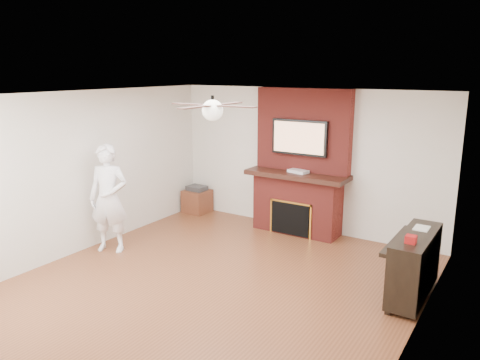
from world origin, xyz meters
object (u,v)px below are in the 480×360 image
Objects in this scene: fireplace at (299,176)px; piano at (414,264)px; side_table at (197,200)px; person at (109,198)px.

fireplace is 2.79m from piano.
side_table is at bearing -178.25° from fireplace.
piano is at bearing -15.22° from side_table.
person is 1.33× the size of piano.
fireplace is 4.65× the size of side_table.
piano is at bearing -11.25° from person.
side_table is (-2.20, -0.07, -0.75)m from fireplace.
side_table is at bearing 69.22° from person.
person is 3.17× the size of side_table.
piano is (2.30, -1.49, -0.55)m from fireplace.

